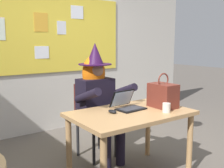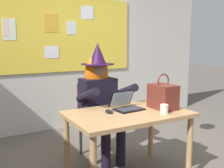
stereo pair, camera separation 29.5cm
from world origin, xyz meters
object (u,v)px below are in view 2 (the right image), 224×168
object	(u,v)px
handbag	(163,96)
laptop	(126,105)
desk_main	(128,121)
computer_mouse	(109,111)
person_costumed	(100,94)
coffee_mug	(164,109)
chair_at_desk	(95,114)

from	to	relation	value
handbag	laptop	bearing A→B (deg)	153.55
desk_main	computer_mouse	size ratio (longest dim) A/B	11.84
person_costumed	handbag	xyz separation A→B (m)	(0.39, -0.68, 0.06)
computer_mouse	handbag	size ratio (longest dim) A/B	0.28
coffee_mug	person_costumed	bearing A→B (deg)	107.45
chair_at_desk	person_costumed	size ratio (longest dim) A/B	0.65
person_costumed	computer_mouse	bearing A→B (deg)	-19.32
computer_mouse	person_costumed	bearing A→B (deg)	63.83
laptop	computer_mouse	size ratio (longest dim) A/B	3.05
desk_main	laptop	bearing A→B (deg)	66.57
handbag	coffee_mug	distance (m)	0.23
laptop	handbag	xyz separation A→B (m)	(0.35, -0.18, 0.09)
person_costumed	laptop	distance (m)	0.51
desk_main	handbag	size ratio (longest dim) A/B	3.26
chair_at_desk	person_costumed	xyz separation A→B (m)	(0.01, -0.12, 0.28)
handbag	person_costumed	bearing A→B (deg)	120.04
person_costumed	computer_mouse	world-z (taller)	person_costumed
desk_main	laptop	world-z (taller)	laptop
computer_mouse	handbag	bearing A→B (deg)	-18.83
computer_mouse	coffee_mug	size ratio (longest dim) A/B	1.09
desk_main	chair_at_desk	world-z (taller)	chair_at_desk
chair_at_desk	computer_mouse	xyz separation A→B (m)	(-0.19, -0.68, 0.22)
laptop	handbag	world-z (taller)	handbag
laptop	computer_mouse	bearing A→B (deg)	-172.02
desk_main	chair_at_desk	distance (m)	0.75
desk_main	computer_mouse	bearing A→B (deg)	161.12
chair_at_desk	desk_main	bearing A→B (deg)	-4.39
person_costumed	laptop	bearing A→B (deg)	4.66
laptop	desk_main	bearing A→B (deg)	-117.56
person_costumed	laptop	xyz separation A→B (m)	(0.04, -0.51, -0.03)
chair_at_desk	computer_mouse	world-z (taller)	chair_at_desk
person_costumed	laptop	size ratio (longest dim) A/B	4.48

